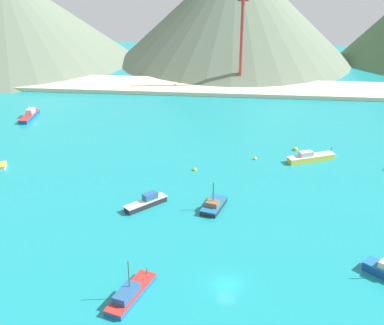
# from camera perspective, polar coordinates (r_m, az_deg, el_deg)

# --- Properties ---
(ground) EXTENTS (260.00, 280.00, 0.50)m
(ground) POSITION_cam_1_polar(r_m,az_deg,el_deg) (103.17, 4.38, -3.11)
(ground) COLOR teal
(fishing_boat_1) EXTENTS (2.35, 9.87, 2.34)m
(fishing_boat_1) POSITION_cam_1_polar(r_m,az_deg,el_deg) (147.92, -17.26, 4.93)
(fishing_boat_1) COLOR #14478C
(fishing_boat_1) RESTS_ON ground
(fishing_boat_2) EXTENTS (7.39, 7.47, 2.40)m
(fishing_boat_2) POSITION_cam_1_polar(r_m,az_deg,el_deg) (96.95, -4.96, -4.32)
(fishing_boat_2) COLOR #232328
(fishing_boat_2) RESTS_ON ground
(fishing_boat_4) EXTENTS (4.83, 7.67, 5.45)m
(fishing_boat_4) POSITION_cam_1_polar(r_m,az_deg,el_deg) (95.99, 2.37, -4.68)
(fishing_boat_4) COLOR #232328
(fishing_boat_4) RESTS_ON ground
(fishing_boat_5) EXTENTS (5.83, 10.47, 6.19)m
(fishing_boat_5) POSITION_cam_1_polar(r_m,az_deg,el_deg) (75.18, -6.76, -14.00)
(fishing_boat_5) COLOR #1E5BA8
(fishing_boat_5) RESTS_ON ground
(fishing_boat_7) EXTENTS (10.84, 6.34, 2.56)m
(fishing_boat_7) POSITION_cam_1_polar(r_m,az_deg,el_deg) (117.99, 12.74, 0.56)
(fishing_boat_7) COLOR gold
(fishing_boat_7) RESTS_ON ground
(buoy_0) EXTENTS (0.85, 0.85, 0.85)m
(buoy_0) POSITION_cam_1_polar(r_m,az_deg,el_deg) (110.79, 0.30, -0.79)
(buoy_0) COLOR gold
(buoy_0) RESTS_ON ground
(buoy_1) EXTENTS (1.06, 1.06, 1.06)m
(buoy_1) POSITION_cam_1_polar(r_m,az_deg,el_deg) (123.19, 11.18, 1.42)
(buoy_1) COLOR gold
(buoy_1) RESTS_ON ground
(buoy_2) EXTENTS (0.81, 0.81, 0.81)m
(buoy_2) POSITION_cam_1_polar(r_m,az_deg,el_deg) (116.86, 6.88, 0.41)
(buoy_2) COLOR gold
(buoy_2) RESTS_ON ground
(beach_strip) EXTENTS (247.00, 17.37, 1.20)m
(beach_strip) POSITION_cam_1_polar(r_m,az_deg,el_deg) (167.80, 5.02, 8.11)
(beach_strip) COLOR beige
(beach_strip) RESTS_ON ground
(hill_west) EXTENTS (93.08, 93.08, 33.82)m
(hill_west) POSITION_cam_1_polar(r_m,az_deg,el_deg) (215.21, -19.62, 14.90)
(hill_west) COLOR #60705B
(hill_west) RESTS_ON ground
(hill_central) EXTENTS (88.21, 88.21, 39.40)m
(hill_central) POSITION_cam_1_polar(r_m,az_deg,el_deg) (203.97, 4.77, 16.50)
(hill_central) COLOR #60705B
(hill_central) RESTS_ON ground
(radio_tower) EXTENTS (3.29, 2.63, 32.87)m
(radio_tower) POSITION_cam_1_polar(r_m,az_deg,el_deg) (166.00, 5.44, 13.66)
(radio_tower) COLOR #B7332D
(radio_tower) RESTS_ON ground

